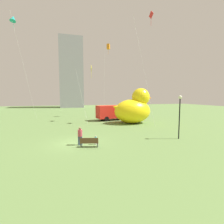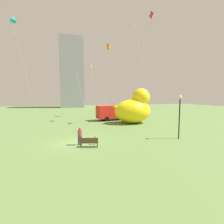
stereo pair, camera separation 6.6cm
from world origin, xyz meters
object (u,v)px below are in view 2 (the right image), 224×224
at_px(giant_inflatable_duck, 134,108).
at_px(kite_teal, 13,19).
at_px(person_adult, 80,135).
at_px(kite_red, 150,22).
at_px(kite_orange, 108,47).
at_px(lamppost, 180,109).
at_px(person_child, 96,140).
at_px(box_truck, 113,113).
at_px(park_bench, 89,142).
at_px(kite_yellow, 91,71).

height_order(giant_inflatable_duck, kite_teal, kite_teal).
bearing_deg(person_adult, kite_red, 38.06).
bearing_deg(kite_orange, lamppost, -84.02).
xyz_separation_m(person_child, lamppost, (9.12, -0.34, 2.80)).
bearing_deg(kite_red, box_truck, 130.88).
height_order(lamppost, kite_red, kite_red).
distance_m(box_truck, kite_orange, 15.14).
xyz_separation_m(person_adult, box_truck, (7.64, 15.20, 0.50)).
relative_size(lamppost, kite_red, 0.26).
height_order(park_bench, kite_yellow, kite_yellow).
distance_m(box_truck, kite_red, 16.86).
distance_m(park_bench, kite_yellow, 18.33).
distance_m(lamppost, kite_red, 16.98).
xyz_separation_m(box_truck, kite_red, (4.75, -5.49, 15.21)).
distance_m(park_bench, lamppost, 10.25).
xyz_separation_m(giant_inflatable_duck, kite_teal, (-20.45, 10.84, 16.78)).
distance_m(person_adult, kite_yellow, 17.41).
xyz_separation_m(person_child, box_truck, (6.18, 15.44, 0.97)).
bearing_deg(lamppost, box_truck, 100.56).
xyz_separation_m(giant_inflatable_duck, box_truck, (-2.48, 4.53, -1.10)).
bearing_deg(kite_red, kite_teal, 152.55).
distance_m(park_bench, person_adult, 1.28).
relative_size(person_child, lamppost, 0.19).
distance_m(box_truck, kite_teal, 26.13).
bearing_deg(lamppost, giant_inflatable_duck, 92.36).
distance_m(box_truck, kite_yellow, 8.89).
distance_m(park_bench, giant_inflatable_duck, 15.07).
height_order(box_truck, kite_orange, kite_orange).
height_order(park_bench, kite_red, kite_red).
bearing_deg(kite_yellow, kite_teal, 154.35).
bearing_deg(person_adult, kite_yellow, 77.30).
distance_m(kite_teal, kite_orange, 19.06).
bearing_deg(person_child, box_truck, 68.18).
distance_m(park_bench, kite_orange, 27.63).
relative_size(kite_teal, kite_red, 1.09).
distance_m(giant_inflatable_duck, kite_teal, 28.59).
height_order(park_bench, person_adult, person_adult).
height_order(giant_inflatable_duck, kite_red, kite_red).
relative_size(lamppost, box_truck, 0.69).
relative_size(kite_yellow, kite_red, 0.56).
relative_size(kite_orange, kite_red, 0.87).
relative_size(park_bench, giant_inflatable_duck, 0.24).
distance_m(park_bench, person_child, 1.02).
relative_size(giant_inflatable_duck, lamppost, 1.53).
bearing_deg(lamppost, kite_teal, 133.43).
bearing_deg(person_adult, person_child, -9.38).
xyz_separation_m(kite_teal, kite_orange, (18.65, -0.48, -3.93)).
bearing_deg(giant_inflatable_duck, person_child, -128.45).
bearing_deg(kite_red, person_child, -137.71).
bearing_deg(person_child, person_adult, 170.62).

